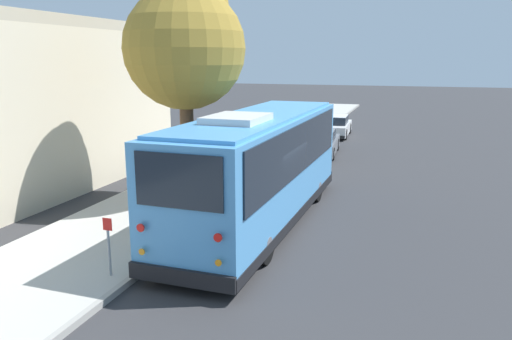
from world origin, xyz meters
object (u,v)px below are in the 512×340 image
at_px(parked_sedan_gray, 320,143).
at_px(fire_hydrant, 267,157).
at_px(shuttle_bus, 259,163).
at_px(street_tree, 186,41).
at_px(parked_sedan_white, 335,126).
at_px(sign_post_near, 109,246).
at_px(sign_post_far, 149,222).

relative_size(parked_sedan_gray, fire_hydrant, 5.75).
distance_m(shuttle_bus, street_tree, 4.88).
bearing_deg(parked_sedan_white, fire_hydrant, 170.30).
relative_size(parked_sedan_white, street_tree, 0.60).
xyz_separation_m(shuttle_bus, parked_sedan_white, (18.08, 0.58, -1.25)).
distance_m(shuttle_bus, parked_sedan_white, 18.13).
bearing_deg(sign_post_near, sign_post_far, 0.00).
height_order(shuttle_bus, parked_sedan_gray, shuttle_bus).
bearing_deg(street_tree, sign_post_far, -167.64).
distance_m(street_tree, sign_post_far, 6.53).
height_order(street_tree, fire_hydrant, street_tree).
xyz_separation_m(sign_post_far, fire_hydrant, (10.45, -0.02, -0.29)).
xyz_separation_m(parked_sedan_white, fire_hydrant, (-10.70, 1.38, -0.06)).
distance_m(parked_sedan_gray, sign_post_far, 14.75).
distance_m(sign_post_far, fire_hydrant, 10.45).
relative_size(street_tree, sign_post_far, 5.54).
xyz_separation_m(street_tree, fire_hydrant, (5.94, -1.01, -4.91)).
height_order(parked_sedan_gray, street_tree, street_tree).
relative_size(shuttle_bus, sign_post_near, 7.67).
bearing_deg(street_tree, shuttle_bus, -115.86).
relative_size(shuttle_bus, street_tree, 1.34).
bearing_deg(sign_post_near, fire_hydrant, -0.09).
distance_m(sign_post_near, fire_hydrant, 12.23).
bearing_deg(street_tree, fire_hydrant, -9.61).
bearing_deg(shuttle_bus, sign_post_far, 148.63).
xyz_separation_m(sign_post_near, sign_post_far, (1.78, 0.00, -0.00)).
distance_m(parked_sedan_white, fire_hydrant, 10.79).
xyz_separation_m(sign_post_near, fire_hydrant, (12.23, -0.02, -0.29)).
xyz_separation_m(parked_sedan_gray, street_tree, (-10.15, 2.64, 4.87)).
relative_size(street_tree, fire_hydrant, 9.45).
relative_size(shuttle_bus, sign_post_far, 7.45).
height_order(shuttle_bus, sign_post_far, shuttle_bus).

